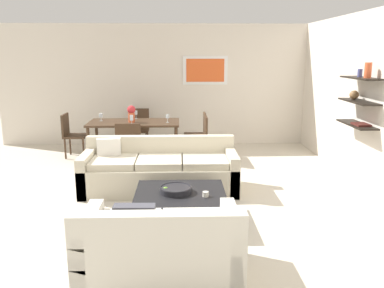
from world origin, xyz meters
TOP-DOWN VIEW (x-y plane):
  - ground_plane at (0.00, 0.00)m, footprint 18.00×18.00m
  - back_wall_unit at (0.31, 3.53)m, footprint 8.40×0.09m
  - right_wall_shelf_unit at (3.03, 0.60)m, footprint 0.34×8.20m
  - sofa_beige at (-0.15, 0.34)m, footprint 2.33×0.90m
  - loveseat_white at (-0.02, -2.13)m, footprint 1.48×0.90m
  - coffee_table at (0.16, -0.88)m, footprint 1.11×1.02m
  - decorative_bowl at (0.11, -0.87)m, footprint 0.39×0.39m
  - candle_jar at (0.47, -1.02)m, footprint 0.07×0.07m
  - apple_on_coffee_table at (-0.02, -0.88)m, footprint 0.08×0.08m
  - dining_table at (-0.74, 2.20)m, footprint 1.77×0.88m
  - dining_chair_right_far at (0.55, 2.40)m, footprint 0.44×0.44m
  - dining_chair_left_far at (-2.03, 2.40)m, footprint 0.44×0.44m
  - dining_chair_foot at (-0.74, 1.36)m, footprint 0.44×0.44m
  - dining_chair_right_near at (0.55, 2.01)m, footprint 0.44×0.44m
  - dining_chair_head at (-0.74, 3.05)m, footprint 0.44×0.44m
  - wine_glass_left_far at (-1.40, 2.31)m, footprint 0.07×0.07m
  - wine_glass_head at (-0.74, 2.58)m, footprint 0.06×0.06m
  - wine_glass_right_near at (-0.07, 2.09)m, footprint 0.07×0.07m
  - wine_glass_foot at (-0.74, 1.82)m, footprint 0.06×0.06m
  - centerpiece_vase at (-0.78, 2.15)m, footprint 0.16×0.16m

SIDE VIEW (x-z plane):
  - ground_plane at x=0.00m, z-range 0.00..0.00m
  - coffee_table at x=0.16m, z-range 0.00..0.38m
  - sofa_beige at x=-0.15m, z-range -0.10..0.68m
  - loveseat_white at x=-0.02m, z-range -0.10..0.68m
  - candle_jar at x=0.47m, z-range 0.38..0.44m
  - apple_on_coffee_table at x=-0.02m, z-range 0.38..0.46m
  - decorative_bowl at x=0.11m, z-range 0.38..0.46m
  - dining_chair_right_far at x=0.55m, z-range 0.06..0.94m
  - dining_chair_left_far at x=-2.03m, z-range 0.06..0.94m
  - dining_chair_foot at x=-0.74m, z-range 0.06..0.94m
  - dining_chair_right_near at x=0.55m, z-range 0.06..0.94m
  - dining_chair_head at x=-0.74m, z-range 0.06..0.94m
  - dining_table at x=-0.74m, z-range 0.30..1.05m
  - wine_glass_left_far at x=-1.40m, z-range 0.78..0.93m
  - wine_glass_right_near at x=-0.07m, z-range 0.78..0.94m
  - wine_glass_head at x=-0.74m, z-range 0.78..0.95m
  - wine_glass_foot at x=-0.74m, z-range 0.79..0.97m
  - centerpiece_vase at x=-0.78m, z-range 0.77..1.09m
  - right_wall_shelf_unit at x=3.03m, z-range 0.00..2.70m
  - back_wall_unit at x=0.31m, z-range 0.00..2.70m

